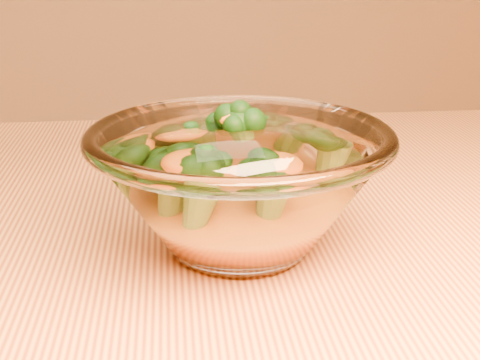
% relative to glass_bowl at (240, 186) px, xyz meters
% --- Properties ---
extents(glass_bowl, '(0.22, 0.22, 0.10)m').
position_rel_glass_bowl_xyz_m(glass_bowl, '(0.00, 0.00, 0.00)').
color(glass_bowl, white).
rests_on(glass_bowl, table).
extents(cheese_sauce, '(0.13, 0.13, 0.04)m').
position_rel_glass_bowl_xyz_m(cheese_sauce, '(0.00, -0.00, -0.02)').
color(cheese_sauce, orange).
rests_on(cheese_sauce, glass_bowl).
extents(broccoli_heap, '(0.15, 0.13, 0.07)m').
position_rel_glass_bowl_xyz_m(broccoli_heap, '(-0.01, 0.01, 0.01)').
color(broccoli_heap, black).
rests_on(broccoli_heap, cheese_sauce).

